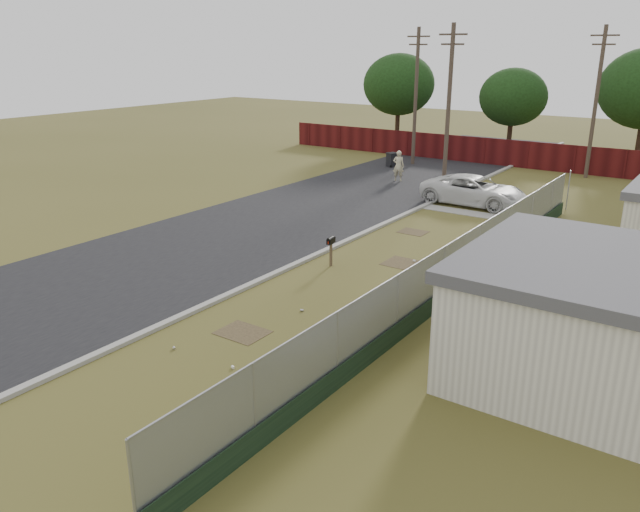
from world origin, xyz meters
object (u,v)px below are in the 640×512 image
Objects in this scene: pedestrian at (398,166)px; trash_bin at (392,160)px; fire_hydrant at (252,418)px; pickup_truck at (474,190)px; mailbox at (331,243)px.

pedestrian reaches higher than trash_bin.
trash_bin is (-12.43, 28.96, 0.07)m from fire_hydrant.
fire_hydrant is 22.27m from pickup_truck.
pickup_truck is at bearing -39.14° from trash_bin.
mailbox is 12.11m from pickup_truck.
pickup_truck is at bearing 135.31° from pedestrian.
trash_bin is at bearing 51.94° from pickup_truck.
pickup_truck is 6.76m from pedestrian.
fire_hydrant is 26.86m from pedestrian.
fire_hydrant is 0.94× the size of trash_bin.
fire_hydrant is 0.79× the size of mailbox.
fire_hydrant is 31.51m from trash_bin.
pickup_truck reaches higher than fire_hydrant.
pedestrian is at bearing 109.06° from mailbox.
mailbox is at bearing 91.19° from pedestrian.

